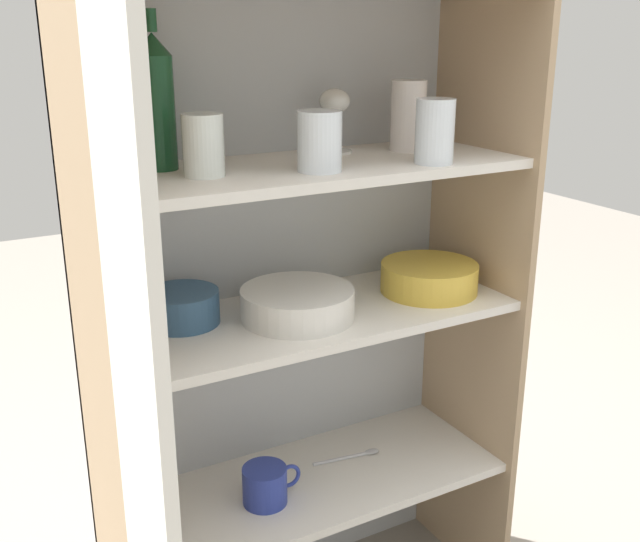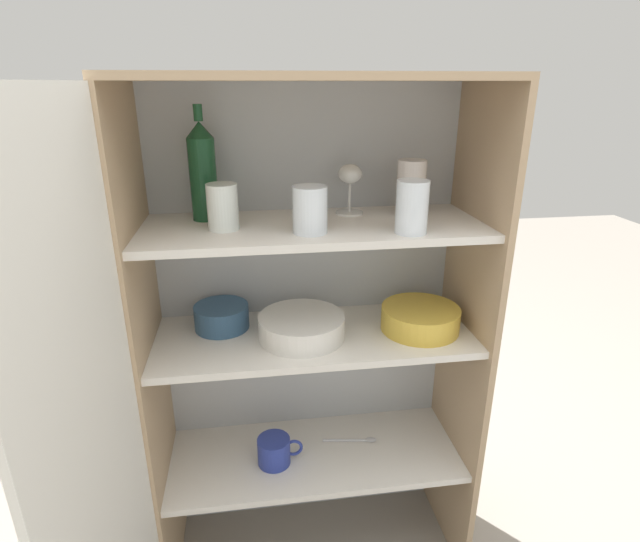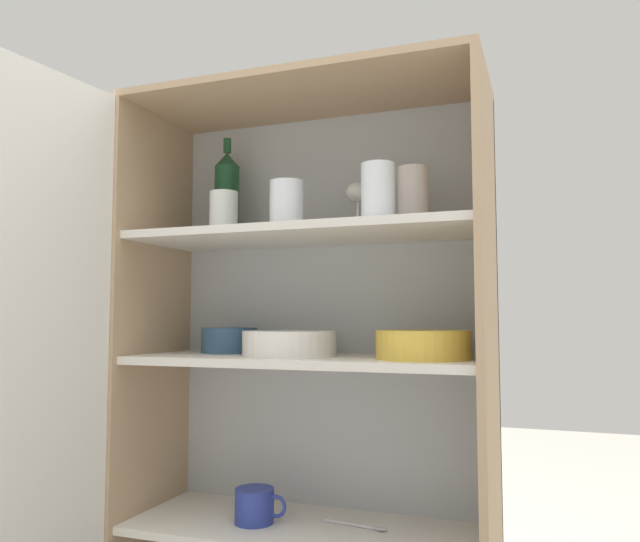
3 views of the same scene
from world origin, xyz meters
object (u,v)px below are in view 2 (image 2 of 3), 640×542
object	(u,v)px
wine_bottle	(203,171)
serving_bowl_small	(222,316)
plate_stack_white	(302,327)
coffee_mug_primary	(275,451)
mixing_bowl_large	(420,317)

from	to	relation	value
wine_bottle	serving_bowl_small	bearing A→B (deg)	-33.86
plate_stack_white	coffee_mug_primary	distance (m)	0.41
wine_bottle	coffee_mug_primary	xyz separation A→B (m)	(0.15, -0.11, -0.81)
plate_stack_white	wine_bottle	bearing A→B (deg)	156.61
mixing_bowl_large	coffee_mug_primary	world-z (taller)	mixing_bowl_large
plate_stack_white	serving_bowl_small	xyz separation A→B (m)	(-0.22, 0.09, 0.01)
mixing_bowl_large	serving_bowl_small	xyz separation A→B (m)	(-0.55, 0.09, 0.00)
plate_stack_white	coffee_mug_primary	bearing A→B (deg)	-173.71
plate_stack_white	mixing_bowl_large	bearing A→B (deg)	-0.20
wine_bottle	coffee_mug_primary	distance (m)	0.83
wine_bottle	plate_stack_white	distance (m)	0.48
plate_stack_white	mixing_bowl_large	xyz separation A→B (m)	(0.33, -0.00, 0.00)
wine_bottle	serving_bowl_small	size ratio (longest dim) A/B	1.90
wine_bottle	mixing_bowl_large	distance (m)	0.71
plate_stack_white	mixing_bowl_large	size ratio (longest dim) A/B	1.07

